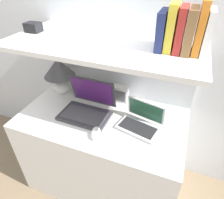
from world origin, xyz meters
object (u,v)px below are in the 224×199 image
(book_white, at_px, (207,33))
(book_yellow, at_px, (172,27))
(book_orange, at_px, (201,28))
(book_red, at_px, (181,30))
(table_lamp, at_px, (59,71))
(laptop_large, at_px, (88,107))
(shelf_gadget, at_px, (33,27))
(laptop_small, at_px, (140,122))
(book_brown, at_px, (190,31))
(computer_mouse, at_px, (96,133))
(router_box, at_px, (120,94))
(book_navy, at_px, (162,30))

(book_white, relative_size, book_yellow, 0.92)
(book_orange, distance_m, book_red, 0.09)
(table_lamp, distance_m, laptop_large, 0.39)
(shelf_gadget, bearing_deg, book_white, 0.00)
(laptop_small, bearing_deg, book_brown, 20.45)
(book_yellow, bearing_deg, book_orange, 0.00)
(table_lamp, height_order, computer_mouse, table_lamp)
(laptop_large, relative_size, router_box, 2.73)
(book_navy, bearing_deg, shelf_gadget, 180.00)
(table_lamp, relative_size, computer_mouse, 2.33)
(table_lamp, bearing_deg, laptop_large, -27.53)
(shelf_gadget, bearing_deg, laptop_small, -4.95)
(laptop_large, distance_m, book_red, 0.79)
(table_lamp, distance_m, shelf_gadget, 0.38)
(laptop_large, xyz_separation_m, shelf_gadget, (-0.39, 0.06, 0.50))
(book_brown, bearing_deg, computer_mouse, -149.45)
(book_orange, bearing_deg, laptop_small, -163.28)
(laptop_small, height_order, book_yellow, book_yellow)
(laptop_large, xyz_separation_m, book_navy, (0.44, 0.06, 0.57))
(book_white, bearing_deg, book_navy, 180.00)
(computer_mouse, xyz_separation_m, book_navy, (0.29, 0.25, 0.60))
(router_box, relative_size, book_orange, 0.51)
(book_orange, height_order, book_navy, book_orange)
(book_orange, bearing_deg, router_box, 159.73)
(laptop_small, height_order, book_orange, book_orange)
(table_lamp, height_order, book_orange, book_orange)
(table_lamp, bearing_deg, book_navy, -8.04)
(table_lamp, distance_m, router_box, 0.52)
(book_red, relative_size, shelf_gadget, 2.27)
(book_white, relative_size, book_brown, 0.99)
(computer_mouse, relative_size, book_red, 0.60)
(laptop_large, height_order, book_navy, book_navy)
(table_lamp, bearing_deg, laptop_small, -13.74)
(book_brown, xyz_separation_m, book_navy, (-0.13, 0.00, -0.01))
(book_red, bearing_deg, shelf_gadget, -180.00)
(book_orange, relative_size, book_brown, 1.18)
(book_navy, bearing_deg, table_lamp, 171.96)
(router_box, distance_m, book_red, 0.70)
(computer_mouse, bearing_deg, book_yellow, 36.82)
(book_orange, bearing_deg, computer_mouse, -151.86)
(book_orange, xyz_separation_m, book_red, (-0.09, 0.00, -0.02))
(book_yellow, bearing_deg, computer_mouse, -143.18)
(table_lamp, xyz_separation_m, book_white, (0.98, -0.11, 0.44))
(book_white, xyz_separation_m, book_yellow, (-0.17, 0.00, 0.01))
(book_brown, xyz_separation_m, book_red, (-0.04, 0.00, 0.00))
(table_lamp, distance_m, book_yellow, 0.93)
(book_navy, bearing_deg, computer_mouse, -139.13)
(laptop_small, distance_m, shelf_gadget, 0.94)
(table_lamp, bearing_deg, router_box, 6.62)
(book_white, height_order, book_red, book_red)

